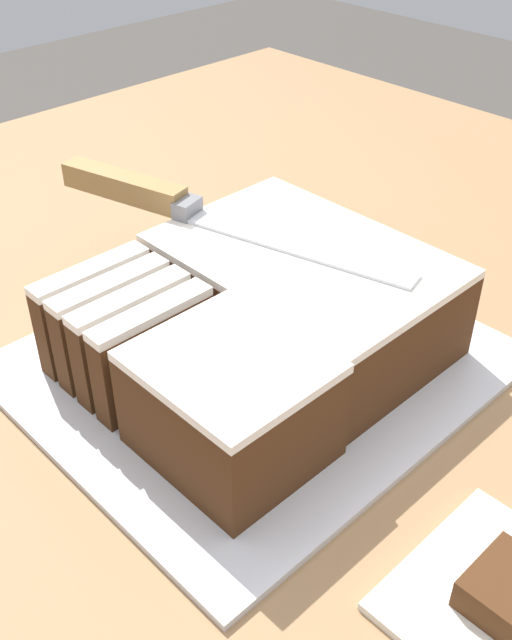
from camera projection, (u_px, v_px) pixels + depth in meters
cake_board at (256, 363)px, 0.62m from camera, size 0.32×0.36×0.01m
cake at (264, 320)px, 0.59m from camera, size 0.23×0.27×0.08m
knife at (156, 198)px, 0.66m from camera, size 0.34×0.11×0.02m
paper_napkin at (511, 609)px, 0.44m from camera, size 0.13×0.13×0.01m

